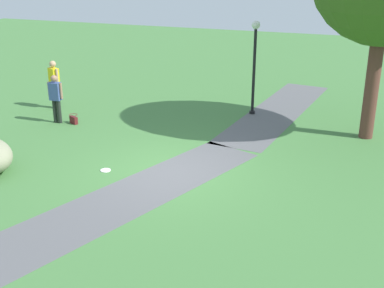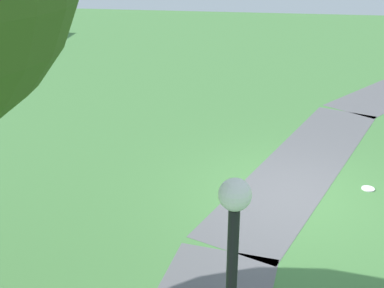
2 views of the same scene
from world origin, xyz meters
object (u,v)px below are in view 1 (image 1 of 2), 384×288
man_near_boulder (54,81)px  handbag_on_grass (74,119)px  woman_with_handbag (56,96)px  lamp_post (255,57)px  frisbee_on_grass (106,170)px

man_near_boulder → handbag_on_grass: (1.31, 1.49, -0.86)m
man_near_boulder → handbag_on_grass: 2.16m
woman_with_handbag → handbag_on_grass: woman_with_handbag is taller
lamp_post → man_near_boulder: lamp_post is taller
handbag_on_grass → man_near_boulder: bearing=-131.3°
woman_with_handbag → frisbee_on_grass: woman_with_handbag is taller
frisbee_on_grass → man_near_boulder: bearing=-135.5°
man_near_boulder → handbag_on_grass: size_ratio=4.68×
man_near_boulder → frisbee_on_grass: bearing=44.5°
lamp_post → woman_with_handbag: (3.04, -5.82, -1.06)m
handbag_on_grass → frisbee_on_grass: 4.12m
man_near_boulder → frisbee_on_grass: size_ratio=6.43×
lamp_post → handbag_on_grass: 6.32m
lamp_post → frisbee_on_grass: (6.00, -2.50, -1.97)m
woman_with_handbag → handbag_on_grass: bearing=97.5°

